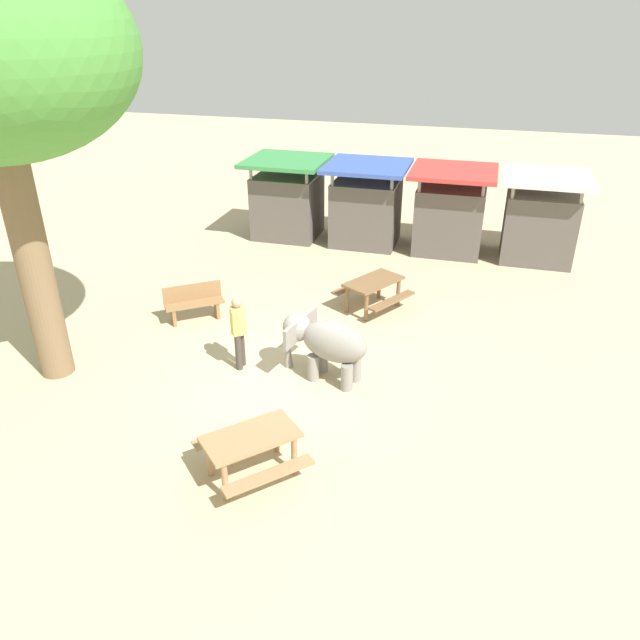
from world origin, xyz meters
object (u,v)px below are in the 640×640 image
object	(u,v)px
person_handler	(239,327)
market_stall_white	(539,222)
elephant	(326,342)
picnic_table_far	(373,288)
wooden_bench	(194,302)
picnic_table_near	(251,445)
market_stall_green	(288,202)
market_stall_blue	(366,208)
market_stall_red	(450,215)

from	to	relation	value
person_handler	market_stall_white	distance (m)	10.23
elephant	market_stall_white	bearing A→B (deg)	-105.30
picnic_table_far	wooden_bench	bearing A→B (deg)	143.43
market_stall_white	elephant	bearing A→B (deg)	-118.28
elephant	wooden_bench	world-z (taller)	elephant
elephant	market_stall_white	size ratio (longest dim) A/B	0.76
picnic_table_far	picnic_table_near	bearing A→B (deg)	-155.65
market_stall_green	market_stall_white	bearing A→B (deg)	0.00
picnic_table_near	market_stall_green	distance (m)	11.61
wooden_bench	picnic_table_far	world-z (taller)	wooden_bench
picnic_table_near	person_handler	bearing A→B (deg)	69.25
elephant	market_stall_blue	size ratio (longest dim) A/B	0.76
picnic_table_near	picnic_table_far	world-z (taller)	same
picnic_table_near	market_stall_red	xyz separation A→B (m)	(2.13, 11.19, 0.55)
elephant	person_handler	bearing A→B (deg)	15.67
person_handler	market_stall_blue	size ratio (longest dim) A/B	0.64
elephant	wooden_bench	xyz separation A→B (m)	(-3.74, 1.67, -0.36)
wooden_bench	market_stall_red	xyz separation A→B (m)	(5.48, 6.40, 0.67)
market_stall_green	person_handler	bearing A→B (deg)	-78.70
wooden_bench	market_stall_green	bearing A→B (deg)	-129.77
market_stall_blue	market_stall_white	size ratio (longest dim) A/B	1.00
elephant	market_stall_red	xyz separation A→B (m)	(1.74, 8.07, 0.30)
elephant	market_stall_white	world-z (taller)	market_stall_white
market_stall_blue	market_stall_red	xyz separation A→B (m)	(2.60, 0.00, 0.00)
market_stall_blue	market_stall_white	world-z (taller)	same
elephant	picnic_table_near	distance (m)	3.15
elephant	picnic_table_near	xyz separation A→B (m)	(-0.39, -3.12, -0.25)
picnic_table_far	market_stall_green	xyz separation A→B (m)	(-3.77, 4.69, 0.55)
market_stall_green	market_stall_white	size ratio (longest dim) A/B	1.00
person_handler	market_stall_green	world-z (taller)	market_stall_green
market_stall_white	market_stall_blue	bearing A→B (deg)	180.00
person_handler	picnic_table_near	size ratio (longest dim) A/B	0.77
market_stall_red	market_stall_white	world-z (taller)	same
elephant	picnic_table_far	xyz separation A→B (m)	(0.31, 3.38, -0.25)
picnic_table_far	market_stall_white	world-z (taller)	market_stall_white
person_handler	market_stall_green	distance (m)	8.32
elephant	picnic_table_near	size ratio (longest dim) A/B	0.90
wooden_bench	market_stall_red	distance (m)	8.45
wooden_bench	market_stall_blue	world-z (taller)	market_stall_blue
picnic_table_near	market_stall_green	world-z (taller)	market_stall_green
market_stall_white	wooden_bench	bearing A→B (deg)	-141.60
elephant	person_handler	size ratio (longest dim) A/B	1.17
market_stall_green	market_stall_red	bearing A→B (deg)	0.00
elephant	wooden_bench	distance (m)	4.11
market_stall_green	market_stall_blue	world-z (taller)	same
wooden_bench	picnic_table_near	bearing A→B (deg)	87.71
market_stall_green	market_stall_red	distance (m)	5.20
wooden_bench	market_stall_white	size ratio (longest dim) A/B	0.54
market_stall_blue	market_stall_green	bearing A→B (deg)	180.00
person_handler	market_stall_green	size ratio (longest dim) A/B	0.64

